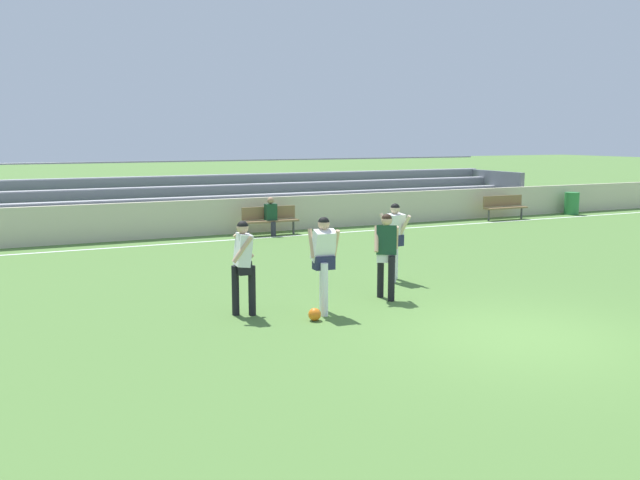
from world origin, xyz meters
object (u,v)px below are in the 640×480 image
object	(u,v)px
spectator_seated	(271,213)
soccer_ball	(315,314)
bench_near_bin	(270,218)
player_white_on_ball	(395,235)
bleacher_stand	(217,199)
bench_centre_sideline	(504,205)
player_white_wide_right	(243,259)
trash_bin	(572,203)
player_white_challenging	(324,256)
player_dark_overlapping	(386,249)

from	to	relation	value
spectator_seated	soccer_ball	world-z (taller)	spectator_seated
bench_near_bin	player_white_on_ball	xyz separation A→B (m)	(-0.05, -7.63, 0.46)
bleacher_stand	spectator_seated	size ratio (longest dim) A/B	20.48
bench_near_bin	player_white_on_ball	distance (m)	7.64
player_white_on_ball	soccer_ball	size ratio (longest dim) A/B	7.67
bleacher_stand	bench_centre_sideline	bearing A→B (deg)	-16.92
player_white_wide_right	player_white_on_ball	world-z (taller)	player_white_on_ball
trash_bin	spectator_seated	world-z (taller)	spectator_seated
bleacher_stand	player_white_challenging	size ratio (longest dim) A/B	14.37
bleacher_stand	bench_near_bin	size ratio (longest dim) A/B	13.77
player_dark_overlapping	player_white_on_ball	xyz separation A→B (m)	(1.04, 1.40, 0.02)
player_white_wide_right	player_dark_overlapping	bearing A→B (deg)	-0.74
bench_near_bin	player_white_challenging	size ratio (longest dim) A/B	1.04
spectator_seated	player_white_wide_right	bearing A→B (deg)	-114.01
bench_centre_sideline	soccer_ball	distance (m)	15.86
bleacher_stand	bench_centre_sideline	world-z (taller)	bleacher_stand
player_white_challenging	player_dark_overlapping	size ratio (longest dim) A/B	1.04
bench_centre_sideline	player_white_wide_right	world-z (taller)	player_white_wide_right
trash_bin	spectator_seated	distance (m)	13.04
bench_near_bin	player_white_on_ball	bearing A→B (deg)	-90.38
trash_bin	spectator_seated	bearing A→B (deg)	-178.62
bench_near_bin	trash_bin	size ratio (longest dim) A/B	2.03
player_white_wide_right	player_dark_overlapping	world-z (taller)	player_white_wide_right
bench_centre_sideline	trash_bin	distance (m)	3.61
bench_near_bin	player_white_challenging	bearing A→B (deg)	-105.53
trash_bin	player_white_wide_right	xyz separation A→B (m)	(-16.98, -9.19, 0.55)
trash_bin	player_white_wide_right	size ratio (longest dim) A/B	0.53
bleacher_stand	player_dark_overlapping	xyz separation A→B (m)	(-0.31, -12.14, 0.07)
player_dark_overlapping	spectator_seated	bearing A→B (deg)	83.02
trash_bin	bench_near_bin	bearing A→B (deg)	-179.13
soccer_ball	spectator_seated	bearing A→B (deg)	72.96
player_white_on_ball	bench_centre_sideline	bearing A→B (deg)	38.81
player_white_wide_right	bench_near_bin	bearing A→B (deg)	66.27
bench_centre_sideline	player_white_on_ball	xyz separation A→B (m)	(-9.48, -7.63, 0.46)
bench_near_bin	soccer_ball	size ratio (longest dim) A/B	8.18
bleacher_stand	player_white_wide_right	size ratio (longest dim) A/B	14.85
spectator_seated	player_white_challenging	xyz separation A→B (m)	(-2.64, -9.36, 0.33)
player_white_challenging	player_white_on_ball	size ratio (longest dim) A/B	1.02
player_white_on_ball	soccer_ball	xyz separation A→B (m)	(-2.94, -2.23, -0.90)
player_white_challenging	trash_bin	bearing A→B (deg)	31.70
spectator_seated	player_dark_overlapping	size ratio (longest dim) A/B	0.73
bench_near_bin	player_white_wide_right	world-z (taller)	player_white_wide_right
bench_near_bin	player_dark_overlapping	xyz separation A→B (m)	(-1.09, -9.03, 0.44)
bleacher_stand	bench_centre_sideline	xyz separation A→B (m)	(10.22, -3.11, -0.37)
player_dark_overlapping	player_white_on_ball	world-z (taller)	player_white_on_ball
soccer_ball	bench_near_bin	bearing A→B (deg)	73.15
trash_bin	player_white_wide_right	bearing A→B (deg)	-151.59
trash_bin	soccer_ball	bearing A→B (deg)	-147.88
soccer_ball	player_white_on_ball	bearing A→B (deg)	37.20
player_white_challenging	player_white_wide_right	size ratio (longest dim) A/B	1.03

